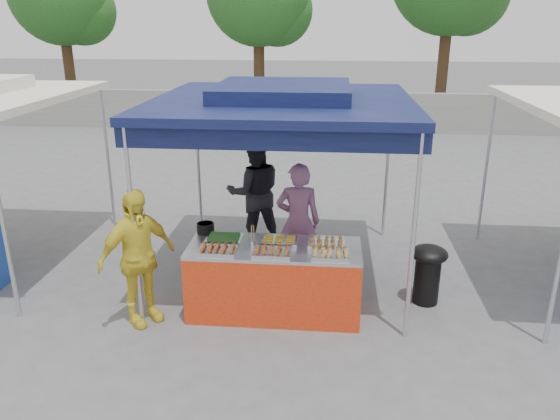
# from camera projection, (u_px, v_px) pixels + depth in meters

# --- Properties ---
(ground_plane) EXTENTS (80.00, 80.00, 0.00)m
(ground_plane) POSITION_uv_depth(u_px,v_px,m) (275.00, 307.00, 6.67)
(ground_plane) COLOR #5B5B5E
(back_wall) EXTENTS (40.00, 0.25, 1.20)m
(back_wall) POSITION_uv_depth(u_px,v_px,m) (312.00, 112.00, 16.79)
(back_wall) COLOR gray
(back_wall) RESTS_ON ground_plane
(main_canopy) EXTENTS (3.20, 3.20, 2.57)m
(main_canopy) POSITION_uv_depth(u_px,v_px,m) (283.00, 100.00, 6.79)
(main_canopy) COLOR silver
(main_canopy) RESTS_ON ground_plane
(vendor_table) EXTENTS (2.00, 0.80, 0.85)m
(vendor_table) POSITION_uv_depth(u_px,v_px,m) (274.00, 280.00, 6.43)
(vendor_table) COLOR red
(vendor_table) RESTS_ON ground_plane
(food_tray_fl) EXTENTS (0.42, 0.30, 0.07)m
(food_tray_fl) POSITION_uv_depth(u_px,v_px,m) (218.00, 250.00, 6.11)
(food_tray_fl) COLOR silver
(food_tray_fl) RESTS_ON vendor_table
(food_tray_fm) EXTENTS (0.42, 0.30, 0.07)m
(food_tray_fm) POSITION_uv_depth(u_px,v_px,m) (272.00, 252.00, 6.06)
(food_tray_fm) COLOR silver
(food_tray_fm) RESTS_ON vendor_table
(food_tray_fr) EXTENTS (0.42, 0.30, 0.07)m
(food_tray_fr) POSITION_uv_depth(u_px,v_px,m) (331.00, 254.00, 6.00)
(food_tray_fr) COLOR silver
(food_tray_fr) RESTS_ON vendor_table
(food_tray_bl) EXTENTS (0.42, 0.30, 0.07)m
(food_tray_bl) POSITION_uv_depth(u_px,v_px,m) (224.00, 239.00, 6.42)
(food_tray_bl) COLOR silver
(food_tray_bl) RESTS_ON vendor_table
(food_tray_bm) EXTENTS (0.42, 0.30, 0.07)m
(food_tray_bm) POSITION_uv_depth(u_px,v_px,m) (279.00, 240.00, 6.37)
(food_tray_bm) COLOR silver
(food_tray_bm) RESTS_ON vendor_table
(food_tray_br) EXTENTS (0.42, 0.30, 0.07)m
(food_tray_br) POSITION_uv_depth(u_px,v_px,m) (326.00, 244.00, 6.29)
(food_tray_br) COLOR silver
(food_tray_br) RESTS_ON vendor_table
(cooking_pot) EXTENTS (0.21, 0.21, 0.12)m
(cooking_pot) POSITION_uv_depth(u_px,v_px,m) (205.00, 228.00, 6.67)
(cooking_pot) COLOR black
(cooking_pot) RESTS_ON vendor_table
(skewer_cup) EXTENTS (0.08, 0.08, 0.10)m
(skewer_cup) POSITION_uv_depth(u_px,v_px,m) (253.00, 245.00, 6.21)
(skewer_cup) COLOR silver
(skewer_cup) RESTS_ON vendor_table
(wok_burner) EXTENTS (0.45, 0.45, 0.76)m
(wok_burner) POSITION_uv_depth(u_px,v_px,m) (428.00, 269.00, 6.65)
(wok_burner) COLOR black
(wok_burner) RESTS_ON ground_plane
(crate_left) EXTENTS (0.49, 0.34, 0.29)m
(crate_left) POSITION_uv_depth(u_px,v_px,m) (248.00, 280.00, 7.03)
(crate_left) COLOR #1430A5
(crate_left) RESTS_ON ground_plane
(crate_right) EXTENTS (0.50, 0.35, 0.30)m
(crate_right) POSITION_uv_depth(u_px,v_px,m) (308.00, 278.00, 7.07)
(crate_right) COLOR #1430A5
(crate_right) RESTS_ON ground_plane
(crate_stacked) EXTENTS (0.46, 0.32, 0.28)m
(crate_stacked) POSITION_uv_depth(u_px,v_px,m) (309.00, 258.00, 6.98)
(crate_stacked) COLOR #1430A5
(crate_stacked) RESTS_ON crate_right
(vendor_woman) EXTENTS (0.60, 0.41, 1.60)m
(vendor_woman) POSITION_uv_depth(u_px,v_px,m) (298.00, 222.00, 7.19)
(vendor_woman) COLOR #8C597E
(vendor_woman) RESTS_ON ground_plane
(helper_man) EXTENTS (1.00, 0.87, 1.74)m
(helper_man) POSITION_uv_depth(u_px,v_px,m) (255.00, 193.00, 8.15)
(helper_man) COLOR black
(helper_man) RESTS_ON ground_plane
(customer_person) EXTENTS (0.91, 0.97, 1.61)m
(customer_person) POSITION_uv_depth(u_px,v_px,m) (137.00, 258.00, 6.11)
(customer_person) COLOR yellow
(customer_person) RESTS_ON ground_plane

